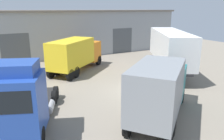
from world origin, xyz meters
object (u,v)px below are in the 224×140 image
object	(u,v)px
container_trailer_black	(170,47)
box_truck_orange	(76,53)
tractor_unit_blue	(20,101)
box_truck_teal	(159,88)
gravel_pile	(22,81)

from	to	relation	value
container_trailer_black	box_truck_orange	bearing A→B (deg)	-92.54
container_trailer_black	tractor_unit_blue	bearing A→B (deg)	-41.38
tractor_unit_blue	box_truck_teal	world-z (taller)	tractor_unit_blue
tractor_unit_blue	gravel_pile	distance (m)	7.87
box_truck_teal	box_truck_orange	world-z (taller)	box_truck_teal
box_truck_orange	gravel_pile	bearing A→B (deg)	161.20
box_truck_orange	tractor_unit_blue	bearing A→B (deg)	-163.62
box_truck_teal	gravel_pile	bearing A→B (deg)	84.88
box_truck_orange	gravel_pile	distance (m)	6.24
container_trailer_black	box_truck_orange	world-z (taller)	container_trailer_black
container_trailer_black	box_truck_teal	world-z (taller)	container_trailer_black
container_trailer_black	gravel_pile	xyz separation A→B (m)	(-13.64, 2.85, -2.16)
box_truck_teal	box_truck_orange	xyz separation A→B (m)	(-0.84, 12.05, 0.01)
container_trailer_black	gravel_pile	bearing A→B (deg)	-71.76
container_trailer_black	box_truck_orange	distance (m)	9.53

